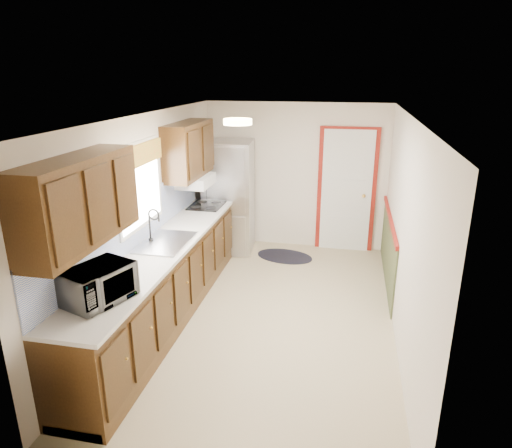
% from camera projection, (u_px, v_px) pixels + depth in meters
% --- Properties ---
extents(room_shell, '(3.20, 5.20, 2.52)m').
position_uv_depth(room_shell, '(268.00, 223.00, 5.25)').
color(room_shell, tan).
rests_on(room_shell, ground).
extents(kitchen_run, '(0.63, 4.00, 2.20)m').
position_uv_depth(kitchen_run, '(160.00, 256.00, 5.34)').
color(kitchen_run, '#341E0B').
rests_on(kitchen_run, ground).
extents(back_wall_trim, '(1.12, 2.30, 2.08)m').
position_uv_depth(back_wall_trim, '(355.00, 202.00, 7.21)').
color(back_wall_trim, maroon).
rests_on(back_wall_trim, ground).
extents(ceiling_fixture, '(0.30, 0.30, 0.06)m').
position_uv_depth(ceiling_fixture, '(238.00, 122.00, 4.75)').
color(ceiling_fixture, '#FFD88C').
rests_on(ceiling_fixture, room_shell).
extents(microwave, '(0.50, 0.66, 0.39)m').
position_uv_depth(microwave, '(98.00, 281.00, 3.95)').
color(microwave, white).
rests_on(microwave, kitchen_run).
extents(refrigerator, '(0.82, 0.79, 1.82)m').
position_uv_depth(refrigerator, '(229.00, 197.00, 7.44)').
color(refrigerator, '#B7B7BC').
rests_on(refrigerator, ground).
extents(rug, '(1.02, 0.77, 0.01)m').
position_uv_depth(rug, '(285.00, 256.00, 7.40)').
color(rug, black).
rests_on(rug, ground).
extents(cooktop, '(0.47, 0.57, 0.02)m').
position_uv_depth(cooktop, '(207.00, 205.00, 6.83)').
color(cooktop, black).
rests_on(cooktop, kitchen_run).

